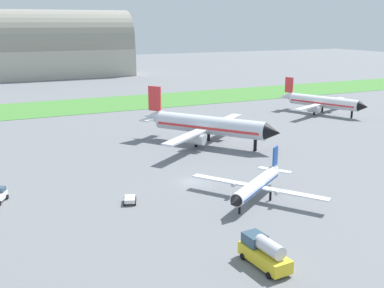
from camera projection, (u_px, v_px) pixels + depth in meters
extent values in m
plane|color=slate|center=(193.00, 182.00, 75.64)|extent=(600.00, 600.00, 0.00)
cube|color=#478438|center=(85.00, 106.00, 144.84)|extent=(360.00, 28.00, 0.08)
cylinder|color=white|center=(256.00, 185.00, 67.33)|extent=(12.39, 9.47, 1.91)
cone|color=black|center=(234.00, 203.00, 60.91)|extent=(2.64, 2.63, 1.88)
cone|color=white|center=(275.00, 169.00, 74.01)|extent=(3.18, 2.95, 1.72)
cube|color=#19479E|center=(256.00, 186.00, 67.37)|extent=(11.79, 9.06, 0.27)
cube|color=white|center=(292.00, 193.00, 65.19)|extent=(7.13, 9.40, 0.19)
cube|color=white|center=(225.00, 181.00, 70.28)|extent=(7.13, 9.40, 0.19)
cylinder|color=#B7BABF|center=(278.00, 192.00, 65.66)|extent=(1.61, 1.38, 0.61)
cylinder|color=#B7BABF|center=(235.00, 184.00, 68.91)|extent=(1.61, 1.38, 0.61)
cube|color=#19479E|center=(275.00, 156.00, 73.12)|extent=(1.54, 1.18, 3.06)
cube|color=white|center=(283.00, 171.00, 73.05)|extent=(2.48, 2.85, 0.15)
cube|color=white|center=(267.00, 169.00, 74.35)|extent=(2.48, 2.85, 0.15)
cylinder|color=black|center=(239.00, 209.00, 62.93)|extent=(0.34, 0.34, 1.34)
cylinder|color=black|center=(270.00, 196.00, 67.63)|extent=(0.34, 0.34, 1.34)
cylinder|color=black|center=(246.00, 192.00, 69.46)|extent=(0.34, 0.34, 1.34)
cylinder|color=silver|center=(210.00, 125.00, 97.56)|extent=(17.67, 22.00, 3.76)
cone|color=black|center=(272.00, 132.00, 91.28)|extent=(4.99, 4.94, 3.68)
cone|color=silver|center=(152.00, 117.00, 104.03)|extent=(5.57, 5.86, 3.38)
cube|color=red|center=(210.00, 126.00, 97.63)|extent=(16.92, 20.94, 0.53)
cube|color=silver|center=(223.00, 121.00, 105.02)|extent=(14.60, 11.69, 0.38)
cube|color=silver|center=(188.00, 136.00, 91.06)|extent=(14.60, 11.69, 0.38)
cylinder|color=#B7BABF|center=(217.00, 129.00, 102.85)|extent=(4.10, 4.52, 2.07)
cylinder|color=#B7BABF|center=(195.00, 139.00, 93.91)|extent=(4.10, 4.52, 2.07)
cube|color=red|center=(155.00, 99.00, 102.66)|extent=(2.19, 2.74, 5.47)
cube|color=silver|center=(161.00, 115.00, 105.77)|extent=(5.06, 4.50, 0.30)
cube|color=silver|center=(149.00, 119.00, 101.70)|extent=(5.06, 4.50, 0.30)
cylinder|color=black|center=(255.00, 145.00, 93.63)|extent=(0.68, 0.68, 2.39)
cylinder|color=black|center=(209.00, 136.00, 101.64)|extent=(0.68, 0.68, 2.39)
cylinder|color=black|center=(196.00, 141.00, 96.61)|extent=(0.68, 0.68, 2.39)
cylinder|color=white|center=(324.00, 102.00, 130.73)|extent=(10.77, 19.88, 3.10)
cone|color=black|center=(363.00, 107.00, 123.46)|extent=(3.90, 3.78, 3.04)
cone|color=white|center=(287.00, 96.00, 138.28)|extent=(4.11, 4.72, 2.79)
cube|color=red|center=(323.00, 103.00, 130.79)|extent=(10.39, 18.87, 0.43)
cube|color=white|center=(332.00, 101.00, 136.10)|extent=(13.22, 7.10, 0.31)
cube|color=white|center=(310.00, 107.00, 126.37)|extent=(13.22, 7.10, 0.31)
cylinder|color=#B7BABF|center=(328.00, 105.00, 134.63)|extent=(2.89, 3.78, 1.70)
cylinder|color=#B7BABF|center=(314.00, 109.00, 128.40)|extent=(2.89, 3.78, 1.70)
cube|color=red|center=(289.00, 85.00, 137.05)|extent=(1.33, 2.48, 4.51)
cube|color=white|center=(292.00, 96.00, 139.35)|extent=(4.29, 3.10, 0.25)
cube|color=white|center=(285.00, 97.00, 136.51)|extent=(4.29, 3.10, 0.25)
cylinder|color=black|center=(352.00, 115.00, 125.92)|extent=(0.56, 0.56, 1.97)
cylinder|color=black|center=(322.00, 109.00, 134.04)|extent=(0.56, 0.56, 1.97)
cylinder|color=black|center=(314.00, 111.00, 130.54)|extent=(0.56, 0.56, 1.97)
cube|color=white|center=(130.00, 199.00, 66.62)|extent=(2.22, 2.76, 0.55)
cylinder|color=black|center=(125.00, 199.00, 67.43)|extent=(0.47, 0.74, 0.70)
cylinder|color=black|center=(135.00, 199.00, 67.57)|extent=(0.47, 0.74, 0.70)
cylinder|color=black|center=(124.00, 203.00, 65.81)|extent=(0.47, 0.74, 0.70)
cylinder|color=black|center=(135.00, 203.00, 65.96)|extent=(0.47, 0.74, 0.70)
cube|color=yellow|center=(264.00, 257.00, 49.33)|extent=(2.88, 6.66, 1.40)
cylinder|color=silver|center=(270.00, 247.00, 48.30)|extent=(1.80, 3.68, 1.54)
cube|color=#334C60|center=(255.00, 239.00, 50.54)|extent=(2.18, 2.48, 1.20)
cylinder|color=black|center=(243.00, 256.00, 50.86)|extent=(0.30, 0.72, 0.70)
cylinder|color=black|center=(260.00, 251.00, 52.00)|extent=(0.30, 0.72, 0.70)
cylinder|color=black|center=(269.00, 276.00, 47.02)|extent=(0.30, 0.72, 0.70)
cylinder|color=black|center=(287.00, 270.00, 48.16)|extent=(0.30, 0.72, 0.70)
cylinder|color=black|center=(7.00, 197.00, 68.21)|extent=(0.54, 0.74, 0.70)
cylinder|color=black|center=(0.00, 203.00, 65.77)|extent=(0.54, 0.74, 0.70)
cube|color=#B2AD9E|center=(66.00, 60.00, 221.16)|extent=(61.96, 23.40, 15.73)
cylinder|color=gray|center=(65.00, 38.00, 218.57)|extent=(60.72, 25.74, 25.74)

